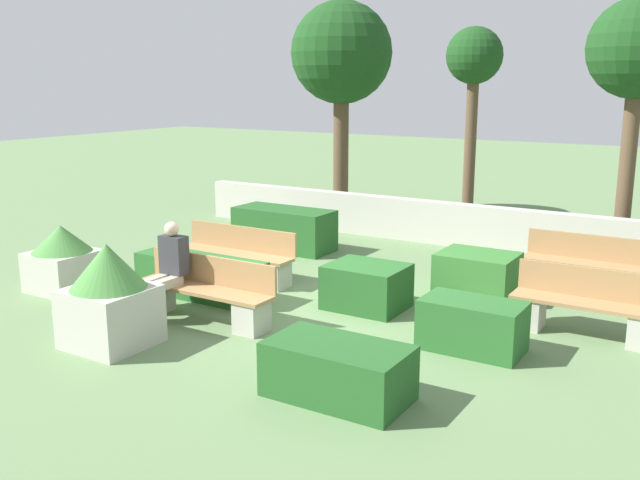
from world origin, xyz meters
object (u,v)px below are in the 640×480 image
Objects in this scene: tree_center_right at (638,54)px; tree_leftmost at (341,56)px; planter_corner_right at (109,296)px; bench_right_side at (235,259)px; tree_center_left at (474,67)px; bench_front at (204,296)px; person_seated_man at (168,265)px; bench_back at (586,311)px; bench_left_side at (583,270)px; planter_corner_left at (63,258)px.

tree_leftmost is at bearing 173.50° from tree_center_right.
tree_leftmost is at bearing 102.00° from planter_corner_right.
tree_center_left is at bearing 67.77° from bench_right_side.
tree_leftmost is (-1.37, 5.87, 3.45)m from bench_right_side.
bench_front is 0.66m from person_seated_man.
tree_center_left is (1.03, 7.46, 3.17)m from bench_front.
bench_back is 0.44× the size of tree_center_left.
tree_center_left is at bearing 82.14° from bench_front.
planter_corner_right is at bearing -78.00° from tree_leftmost.
tree_center_right is at bearing 101.83° from bench_back.
bench_left_side is 5.51m from tree_center_left.
person_seated_man reaches higher than bench_front.
tree_leftmost is (-6.91, 5.61, 3.47)m from bench_back.
tree_leftmost is at bearing 148.29° from bench_back.
planter_corner_left is at bearing 152.62° from planter_corner_right.
tree_center_right reaches higher than planter_corner_right.
bench_front is at bearing -146.37° from bench_left_side.
bench_right_side is 5.54m from bench_back.
bench_front is 1.00× the size of bench_right_side.
person_seated_man is at bearing 96.83° from planter_corner_right.
bench_right_side is at bearing -135.20° from tree_center_right.
bench_back is 1.41× the size of person_seated_man.
planter_corner_left is at bearing -135.22° from tree_center_right.
person_seated_man reaches higher than planter_corner_right.
planter_corner_right is at bearing -105.39° from bench_front.
bench_right_side is 2.07× the size of planter_corner_left.
tree_leftmost is (-6.43, 3.50, 3.47)m from bench_left_side.
person_seated_man is at bearing -148.96° from bench_back.
tree_center_left is (3.87, 7.52, 3.00)m from planter_corner_left.
tree_center_right is (5.16, 5.12, 3.36)m from bench_right_side.
bench_back is (0.49, -2.11, 0.00)m from bench_left_side.
tree_leftmost is at bearing 175.69° from tree_center_left.
bench_back is at bearing 34.60° from planter_corner_right.
tree_center_left reaches higher than planter_corner_right.
bench_left_side is 0.85× the size of bench_right_side.
person_seated_man is 1.29× the size of planter_corner_left.
bench_front is 8.82m from tree_center_right.
bench_front is at bearing -97.86° from tree_center_left.
bench_left_side is at bearing 45.58° from bench_front.
person_seated_man is 8.62m from tree_leftmost.
person_seated_man is 0.27× the size of tree_leftmost.
bench_left_side and bench_back have the same top height.
bench_front is 0.46× the size of tree_center_right.
tree_center_left reaches higher than bench_right_side.
planter_corner_right is 0.30× the size of tree_center_left.
planter_corner_left is (-2.33, 0.09, -0.22)m from person_seated_man.
tree_center_left is (1.95, 5.61, 3.17)m from bench_right_side.
tree_center_left is at bearing 121.78° from bench_left_side.
tree_center_left is (3.32, -0.25, -0.28)m from tree_leftmost.
bench_left_side is 8.18m from planter_corner_left.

